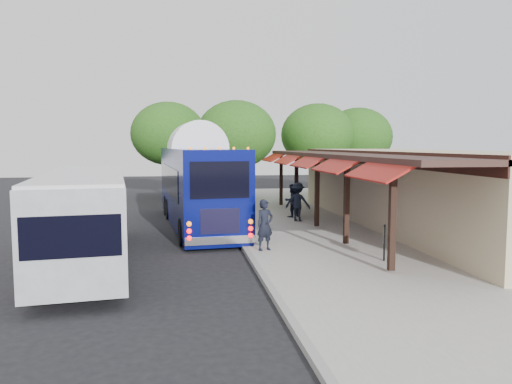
{
  "coord_description": "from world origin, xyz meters",
  "views": [
    {
      "loc": [
        -2.27,
        -17.49,
        3.87
      ],
      "look_at": [
        1.02,
        4.02,
        1.8
      ],
      "focal_mm": 35.0,
      "sensor_mm": 36.0,
      "label": 1
    }
  ],
  "objects_px": {
    "city_bus": "(86,213)",
    "ped_a": "(265,225)",
    "ped_c": "(237,201)",
    "ped_d": "(298,202)",
    "sign_board": "(384,237)",
    "coach_bus": "(197,181)",
    "ped_b": "(292,201)"
  },
  "relations": [
    {
      "from": "coach_bus",
      "to": "ped_a",
      "type": "relative_size",
      "value": 6.96
    },
    {
      "from": "ped_a",
      "to": "ped_c",
      "type": "height_order",
      "value": "ped_a"
    },
    {
      "from": "ped_a",
      "to": "sign_board",
      "type": "distance_m",
      "value": 4.13
    },
    {
      "from": "coach_bus",
      "to": "city_bus",
      "type": "bearing_deg",
      "value": -124.94
    },
    {
      "from": "ped_c",
      "to": "sign_board",
      "type": "height_order",
      "value": "ped_c"
    },
    {
      "from": "ped_d",
      "to": "ped_b",
      "type": "bearing_deg",
      "value": -65.31
    },
    {
      "from": "ped_b",
      "to": "city_bus",
      "type": "bearing_deg",
      "value": 18.34
    },
    {
      "from": "ped_d",
      "to": "sign_board",
      "type": "distance_m",
      "value": 8.67
    },
    {
      "from": "city_bus",
      "to": "sign_board",
      "type": "distance_m",
      "value": 9.76
    },
    {
      "from": "coach_bus",
      "to": "ped_d",
      "type": "relative_size",
      "value": 6.66
    },
    {
      "from": "city_bus",
      "to": "coach_bus",
      "type": "bearing_deg",
      "value": 53.51
    },
    {
      "from": "city_bus",
      "to": "ped_c",
      "type": "xyz_separation_m",
      "value": [
        5.96,
        8.12,
        -0.62
      ]
    },
    {
      "from": "ped_a",
      "to": "ped_c",
      "type": "xyz_separation_m",
      "value": [
        -0.06,
        7.92,
        -0.03
      ]
    },
    {
      "from": "city_bus",
      "to": "ped_c",
      "type": "bearing_deg",
      "value": 46.7
    },
    {
      "from": "ped_a",
      "to": "sign_board",
      "type": "bearing_deg",
      "value": -54.9
    },
    {
      "from": "sign_board",
      "to": "ped_b",
      "type": "bearing_deg",
      "value": 119.1
    },
    {
      "from": "city_bus",
      "to": "ped_b",
      "type": "distance_m",
      "value": 11.89
    },
    {
      "from": "ped_c",
      "to": "ped_d",
      "type": "xyz_separation_m",
      "value": [
        2.8,
        -1.46,
        0.07
      ]
    },
    {
      "from": "ped_a",
      "to": "ped_d",
      "type": "bearing_deg",
      "value": 43.86
    },
    {
      "from": "ped_b",
      "to": "coach_bus",
      "type": "bearing_deg",
      "value": -11.36
    },
    {
      "from": "coach_bus",
      "to": "ped_b",
      "type": "relative_size",
      "value": 7.37
    },
    {
      "from": "city_bus",
      "to": "ped_b",
      "type": "bearing_deg",
      "value": 35.45
    },
    {
      "from": "coach_bus",
      "to": "ped_c",
      "type": "height_order",
      "value": "coach_bus"
    },
    {
      "from": "ped_c",
      "to": "sign_board",
      "type": "distance_m",
      "value": 10.71
    },
    {
      "from": "ped_c",
      "to": "ped_d",
      "type": "relative_size",
      "value": 0.93
    },
    {
      "from": "coach_bus",
      "to": "ped_c",
      "type": "distance_m",
      "value": 2.62
    },
    {
      "from": "ped_b",
      "to": "ped_d",
      "type": "height_order",
      "value": "ped_d"
    },
    {
      "from": "city_bus",
      "to": "ped_c",
      "type": "distance_m",
      "value": 10.09
    },
    {
      "from": "city_bus",
      "to": "sign_board",
      "type": "bearing_deg",
      "value": -18.71
    },
    {
      "from": "ped_c",
      "to": "sign_board",
      "type": "xyz_separation_m",
      "value": [
        3.58,
        -10.09,
        -0.1
      ]
    },
    {
      "from": "city_bus",
      "to": "ped_a",
      "type": "relative_size",
      "value": 6.26
    },
    {
      "from": "ped_a",
      "to": "ped_c",
      "type": "distance_m",
      "value": 7.92
    }
  ]
}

